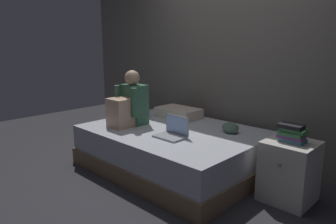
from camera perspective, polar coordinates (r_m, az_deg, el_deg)
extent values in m
plane|color=#2D2D33|center=(3.48, 0.01, -12.23)|extent=(8.00, 8.00, 0.00)
cube|color=slate|center=(4.10, 11.99, 10.81)|extent=(5.60, 0.10, 2.70)
cube|color=#7A6047|center=(3.77, 1.02, -8.64)|extent=(2.00, 1.50, 0.19)
cube|color=#B2B7C1|center=(3.69, 1.03, -5.22)|extent=(1.96, 1.46, 0.28)
cube|color=beige|center=(3.18, 21.05, -9.94)|extent=(0.44, 0.44, 0.57)
sphere|color=gray|center=(2.95, 19.52, -9.00)|extent=(0.04, 0.04, 0.04)
cube|color=#38664C|center=(3.87, -6.04, 1.41)|extent=(0.30, 0.20, 0.48)
sphere|color=tan|center=(3.80, -6.50, 6.16)|extent=(0.18, 0.18, 0.18)
cube|color=tan|center=(3.75, -8.59, -0.12)|extent=(0.26, 0.24, 0.34)
cylinder|color=#38664C|center=(3.89, -9.15, 2.30)|extent=(0.07, 0.07, 0.34)
cylinder|color=#38664C|center=(3.65, -6.13, 1.68)|extent=(0.07, 0.07, 0.34)
cube|color=#9EA0A5|center=(3.32, 0.36, -4.52)|extent=(0.32, 0.22, 0.02)
cube|color=#9EA0A5|center=(3.37, 1.72, -2.32)|extent=(0.32, 0.01, 0.20)
cube|color=#8CB2EA|center=(3.36, 1.63, -2.34)|extent=(0.29, 0.00, 0.18)
cube|color=beige|center=(4.17, 1.92, -0.15)|extent=(0.56, 0.36, 0.13)
cube|color=teal|center=(3.08, 21.62, -4.75)|extent=(0.21, 0.15, 0.03)
cube|color=#703D84|center=(3.06, 21.29, -4.20)|extent=(0.23, 0.12, 0.03)
cube|color=#387042|center=(3.05, 21.42, -3.67)|extent=(0.21, 0.15, 0.03)
cube|color=#387042|center=(3.05, 21.83, -3.11)|extent=(0.21, 0.15, 0.03)
cube|color=black|center=(3.04, 21.34, -2.42)|extent=(0.21, 0.13, 0.04)
ellipsoid|color=#4C6B56|center=(3.54, 11.33, -3.12)|extent=(0.16, 0.13, 0.09)
ellipsoid|color=#4C6B56|center=(3.58, 11.17, -2.74)|extent=(0.19, 0.17, 0.11)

